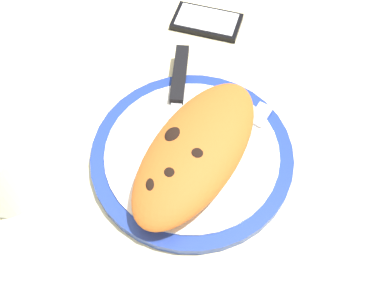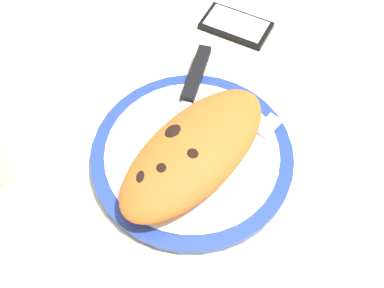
{
  "view_description": "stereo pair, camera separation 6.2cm",
  "coord_description": "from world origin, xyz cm",
  "px_view_note": "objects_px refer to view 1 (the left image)",
  "views": [
    {
      "loc": [
        -31.44,
        -10.21,
        56.54
      ],
      "look_at": [
        0.0,
        0.0,
        3.74
      ],
      "focal_mm": 43.78,
      "sensor_mm": 36.0,
      "label": 1
    },
    {
      "loc": [
        -28.97,
        -15.92,
        56.54
      ],
      "look_at": [
        0.0,
        0.0,
        3.74
      ],
      "focal_mm": 43.78,
      "sensor_mm": 36.0,
      "label": 2
    }
  ],
  "objects_px": {
    "calzone": "(196,151)",
    "smartphone": "(207,22)",
    "plate": "(192,155)",
    "fork": "(244,140)",
    "knife": "(177,92)"
  },
  "relations": [
    {
      "from": "plate",
      "to": "knife",
      "type": "bearing_deg",
      "value": 30.03
    },
    {
      "from": "plate",
      "to": "fork",
      "type": "distance_m",
      "value": 0.07
    },
    {
      "from": "fork",
      "to": "smartphone",
      "type": "xyz_separation_m",
      "value": [
        0.22,
        0.12,
        -0.01
      ]
    },
    {
      "from": "knife",
      "to": "smartphone",
      "type": "xyz_separation_m",
      "value": [
        0.17,
        0.01,
        -0.02
      ]
    },
    {
      "from": "knife",
      "to": "smartphone",
      "type": "height_order",
      "value": "knife"
    },
    {
      "from": "plate",
      "to": "calzone",
      "type": "xyz_separation_m",
      "value": [
        -0.01,
        -0.01,
        0.03
      ]
    },
    {
      "from": "smartphone",
      "to": "knife",
      "type": "bearing_deg",
      "value": -177.82
    },
    {
      "from": "plate",
      "to": "smartphone",
      "type": "height_order",
      "value": "plate"
    },
    {
      "from": "smartphone",
      "to": "plate",
      "type": "bearing_deg",
      "value": -167.41
    },
    {
      "from": "plate",
      "to": "knife",
      "type": "relative_size",
      "value": 1.12
    },
    {
      "from": "calzone",
      "to": "knife",
      "type": "distance_m",
      "value": 0.12
    },
    {
      "from": "calzone",
      "to": "fork",
      "type": "relative_size",
      "value": 1.55
    },
    {
      "from": "calzone",
      "to": "smartphone",
      "type": "height_order",
      "value": "calzone"
    },
    {
      "from": "calzone",
      "to": "fork",
      "type": "bearing_deg",
      "value": -47.43
    },
    {
      "from": "calzone",
      "to": "smartphone",
      "type": "relative_size",
      "value": 2.35
    }
  ]
}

